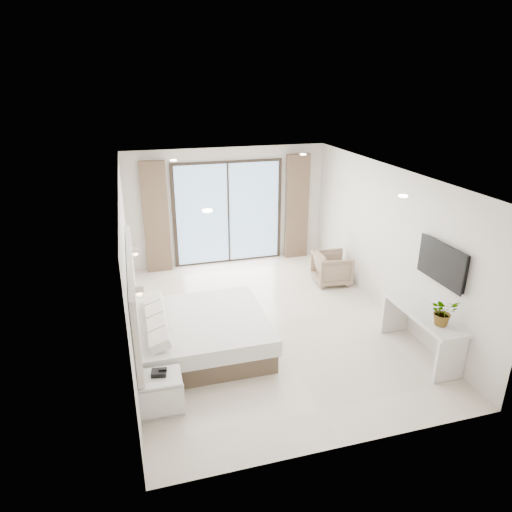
# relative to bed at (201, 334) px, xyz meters

# --- Properties ---
(ground) EXTENTS (6.20, 6.20, 0.00)m
(ground) POSITION_rel_bed_xyz_m (1.28, 0.56, -0.30)
(ground) COLOR beige
(ground) RESTS_ON ground
(room_shell) EXTENTS (4.62, 6.22, 2.72)m
(room_shell) POSITION_rel_bed_xyz_m (1.08, 1.22, 1.28)
(room_shell) COLOR silver
(room_shell) RESTS_ON ground
(bed) EXTENTS (2.05, 1.95, 0.71)m
(bed) POSITION_rel_bed_xyz_m (0.00, 0.00, 0.00)
(bed) COLOR brown
(bed) RESTS_ON ground
(nightstand) EXTENTS (0.57, 0.47, 0.51)m
(nightstand) POSITION_rel_bed_xyz_m (-0.74, -1.26, -0.04)
(nightstand) COLOR silver
(nightstand) RESTS_ON ground
(phone) EXTENTS (0.22, 0.18, 0.06)m
(phone) POSITION_rel_bed_xyz_m (-0.74, -1.22, 0.25)
(phone) COLOR black
(phone) RESTS_ON nightstand
(console_desk) EXTENTS (0.50, 1.61, 0.77)m
(console_desk) POSITION_rel_bed_xyz_m (3.32, -1.05, 0.26)
(console_desk) COLOR silver
(console_desk) RESTS_ON ground
(plant) EXTENTS (0.42, 0.46, 0.32)m
(plant) POSITION_rel_bed_xyz_m (3.32, -1.47, 0.63)
(plant) COLOR #33662D
(plant) RESTS_ON console_desk
(armchair) EXTENTS (0.73, 0.77, 0.74)m
(armchair) POSITION_rel_bed_xyz_m (3.13, 1.83, 0.07)
(armchair) COLOR #977762
(armchair) RESTS_ON ground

